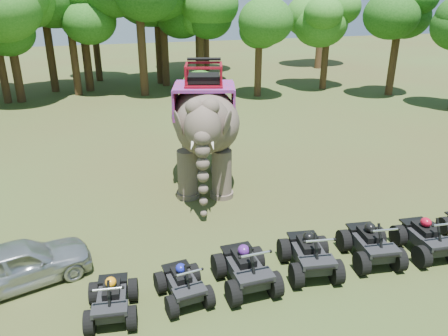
{
  "coord_description": "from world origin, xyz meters",
  "views": [
    {
      "loc": [
        -3.82,
        -11.19,
        7.21
      ],
      "look_at": [
        0.0,
        1.2,
        1.9
      ],
      "focal_mm": 35.0,
      "sensor_mm": 36.0,
      "label": 1
    }
  ],
  "objects_px": {
    "parked_car": "(19,264)",
    "atv_0": "(111,295)",
    "atv_1": "(183,279)",
    "elephant": "(205,126)",
    "atv_4": "(371,239)",
    "atv_2": "(246,263)",
    "atv_5": "(428,233)",
    "atv_3": "(310,249)"
  },
  "relations": [
    {
      "from": "parked_car",
      "to": "atv_0",
      "type": "xyz_separation_m",
      "value": [
        2.2,
        -1.94,
        -0.02
      ]
    },
    {
      "from": "atv_1",
      "to": "elephant",
      "type": "bearing_deg",
      "value": 64.03
    },
    {
      "from": "atv_0",
      "to": "atv_1",
      "type": "xyz_separation_m",
      "value": [
        1.73,
        0.09,
        -0.01
      ]
    },
    {
      "from": "atv_0",
      "to": "atv_4",
      "type": "height_order",
      "value": "atv_4"
    },
    {
      "from": "parked_car",
      "to": "atv_0",
      "type": "distance_m",
      "value": 2.94
    },
    {
      "from": "parked_car",
      "to": "atv_2",
      "type": "height_order",
      "value": "atv_2"
    },
    {
      "from": "elephant",
      "to": "atv_5",
      "type": "distance_m",
      "value": 8.51
    },
    {
      "from": "atv_0",
      "to": "atv_5",
      "type": "distance_m",
      "value": 8.96
    },
    {
      "from": "atv_0",
      "to": "atv_1",
      "type": "distance_m",
      "value": 1.73
    },
    {
      "from": "atv_4",
      "to": "atv_0",
      "type": "bearing_deg",
      "value": -170.76
    },
    {
      "from": "atv_3",
      "to": "parked_car",
      "type": "bearing_deg",
      "value": 175.9
    },
    {
      "from": "atv_1",
      "to": "atv_4",
      "type": "distance_m",
      "value": 5.47
    },
    {
      "from": "atv_1",
      "to": "atv_0",
      "type": "bearing_deg",
      "value": 176.45
    },
    {
      "from": "atv_4",
      "to": "atv_5",
      "type": "height_order",
      "value": "atv_4"
    },
    {
      "from": "elephant",
      "to": "atv_2",
      "type": "relative_size",
      "value": 3.08
    },
    {
      "from": "atv_1",
      "to": "atv_4",
      "type": "xyz_separation_m",
      "value": [
        5.47,
        0.11,
        0.1
      ]
    },
    {
      "from": "atv_1",
      "to": "atv_5",
      "type": "bearing_deg",
      "value": -7.22
    },
    {
      "from": "elephant",
      "to": "atv_1",
      "type": "xyz_separation_m",
      "value": [
        -2.35,
        -6.67,
        -1.84
      ]
    },
    {
      "from": "atv_4",
      "to": "atv_5",
      "type": "relative_size",
      "value": 1.01
    },
    {
      "from": "atv_0",
      "to": "atv_4",
      "type": "relative_size",
      "value": 0.87
    },
    {
      "from": "elephant",
      "to": "atv_3",
      "type": "relative_size",
      "value": 3.09
    },
    {
      "from": "elephant",
      "to": "atv_5",
      "type": "xyz_separation_m",
      "value": [
        4.88,
        -6.75,
        -1.75
      ]
    },
    {
      "from": "atv_1",
      "to": "atv_3",
      "type": "height_order",
      "value": "atv_3"
    },
    {
      "from": "atv_2",
      "to": "parked_car",
      "type": "bearing_deg",
      "value": 160.8
    },
    {
      "from": "atv_0",
      "to": "atv_3",
      "type": "relative_size",
      "value": 0.86
    },
    {
      "from": "elephant",
      "to": "atv_0",
      "type": "relative_size",
      "value": 3.61
    },
    {
      "from": "atv_5",
      "to": "atv_1",
      "type": "bearing_deg",
      "value": -175.47
    },
    {
      "from": "elephant",
      "to": "atv_1",
      "type": "relative_size",
      "value": 3.7
    },
    {
      "from": "atv_2",
      "to": "atv_3",
      "type": "height_order",
      "value": "atv_2"
    },
    {
      "from": "atv_3",
      "to": "atv_4",
      "type": "height_order",
      "value": "atv_3"
    },
    {
      "from": "atv_2",
      "to": "atv_5",
      "type": "xyz_separation_m",
      "value": [
        5.56,
        -0.12,
        -0.03
      ]
    },
    {
      "from": "atv_0",
      "to": "atv_2",
      "type": "xyz_separation_m",
      "value": [
        3.39,
        0.13,
        0.1
      ]
    },
    {
      "from": "atv_2",
      "to": "atv_4",
      "type": "height_order",
      "value": "atv_2"
    },
    {
      "from": "parked_car",
      "to": "atv_0",
      "type": "height_order",
      "value": "parked_car"
    },
    {
      "from": "elephant",
      "to": "atv_3",
      "type": "distance_m",
      "value": 6.86
    },
    {
      "from": "parked_car",
      "to": "atv_4",
      "type": "xyz_separation_m",
      "value": [
        9.4,
        -1.74,
        0.06
      ]
    },
    {
      "from": "parked_car",
      "to": "atv_5",
      "type": "relative_size",
      "value": 2.0
    },
    {
      "from": "atv_5",
      "to": "atv_0",
      "type": "bearing_deg",
      "value": -174.76
    },
    {
      "from": "atv_1",
      "to": "parked_car",
      "type": "bearing_deg",
      "value": 148.2
    },
    {
      "from": "atv_2",
      "to": "elephant",
      "type": "bearing_deg",
      "value": 82.88
    },
    {
      "from": "atv_1",
      "to": "atv_2",
      "type": "height_order",
      "value": "atv_2"
    },
    {
      "from": "atv_2",
      "to": "atv_3",
      "type": "xyz_separation_m",
      "value": [
        1.89,
        0.1,
        -0.0
      ]
    }
  ]
}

